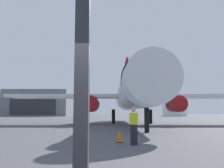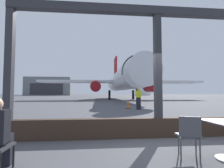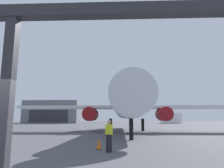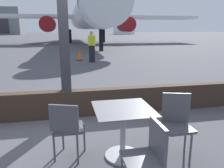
% 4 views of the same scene
% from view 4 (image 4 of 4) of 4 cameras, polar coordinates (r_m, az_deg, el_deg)
% --- Properties ---
extents(ground_plane, '(220.00, 220.00, 0.00)m').
position_cam_4_polar(ground_plane, '(44.59, -11.88, 11.31)').
color(ground_plane, '#4C4C51').
extents(window_frame, '(8.79, 0.24, 3.97)m').
position_cam_4_polar(window_frame, '(4.57, -12.17, 8.95)').
color(window_frame, '#38281E').
rests_on(window_frame, ground).
extents(dining_table, '(0.81, 0.81, 0.75)m').
position_cam_4_polar(dining_table, '(3.22, 2.83, -11.39)').
color(dining_table, slate).
rests_on(dining_table, ground).
extents(cafe_chair_window_left, '(0.49, 0.49, 0.86)m').
position_cam_4_polar(cafe_chair_window_left, '(3.18, -11.56, -10.56)').
color(cafe_chair_window_left, '#4C4C51').
rests_on(cafe_chair_window_left, ground).
extents(cafe_chair_window_right, '(0.40, 0.40, 0.86)m').
position_cam_4_polar(cafe_chair_window_right, '(2.53, 9.39, -17.16)').
color(cafe_chair_window_right, '#4C4C51').
rests_on(cafe_chair_window_right, ground).
extents(cafe_chair_aisle_left, '(0.48, 0.48, 0.92)m').
position_cam_4_polar(cafe_chair_aisle_left, '(3.38, 16.29, -8.87)').
color(cafe_chair_aisle_left, '#4C4C51').
rests_on(cafe_chair_aisle_left, ground).
extents(airplane, '(30.84, 29.36, 10.66)m').
position_cam_4_polar(airplane, '(30.28, -6.23, 17.48)').
color(airplane, silver).
rests_on(airplane, ground).
extents(ground_crew_worker, '(0.40, 0.54, 1.74)m').
position_cam_4_polar(ground_crew_worker, '(12.64, -5.27, 9.71)').
color(ground_crew_worker, black).
rests_on(ground_crew_worker, ground).
extents(traffic_cone, '(0.36, 0.36, 0.66)m').
position_cam_4_polar(traffic_cone, '(13.61, -8.42, 7.43)').
color(traffic_cone, orange).
rests_on(traffic_cone, ground).
extents(fuel_storage_tank, '(8.47, 8.47, 4.09)m').
position_cam_4_polar(fuel_storage_tank, '(88.46, 3.19, 14.06)').
color(fuel_storage_tank, white).
rests_on(fuel_storage_tank, ground).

